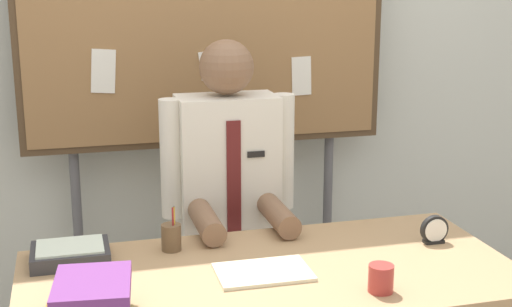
# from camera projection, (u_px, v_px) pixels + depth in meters

# --- Properties ---
(back_wall) EXTENTS (6.40, 0.08, 2.70)m
(back_wall) POSITION_uv_depth(u_px,v_px,m) (199.00, 50.00, 3.39)
(back_wall) COLOR silver
(back_wall) RESTS_ON ground_plane
(desk) EXTENTS (1.63, 0.78, 0.75)m
(desk) POSITION_uv_depth(u_px,v_px,m) (271.00, 296.00, 2.39)
(desk) COLOR tan
(desk) RESTS_ON ground_plane
(person) EXTENTS (0.55, 0.56, 1.45)m
(person) POSITION_uv_depth(u_px,v_px,m) (229.00, 228.00, 2.98)
(person) COLOR #2D2D33
(person) RESTS_ON ground_plane
(bulletin_board) EXTENTS (1.64, 0.09, 2.07)m
(bulletin_board) POSITION_uv_depth(u_px,v_px,m) (206.00, 25.00, 3.16)
(bulletin_board) COLOR #4C3823
(bulletin_board) RESTS_ON ground_plane
(book_stack) EXTENTS (0.25, 0.28, 0.12)m
(book_stack) POSITION_uv_depth(u_px,v_px,m) (92.00, 300.00, 2.01)
(book_stack) COLOR #337F47
(book_stack) RESTS_ON desk
(open_notebook) EXTENTS (0.31, 0.21, 0.01)m
(open_notebook) POSITION_uv_depth(u_px,v_px,m) (263.00, 272.00, 2.34)
(open_notebook) COLOR #F4EFCC
(open_notebook) RESTS_ON desk
(desk_clock) EXTENTS (0.10, 0.04, 0.10)m
(desk_clock) POSITION_uv_depth(u_px,v_px,m) (434.00, 231.00, 2.60)
(desk_clock) COLOR black
(desk_clock) RESTS_ON desk
(coffee_mug) EXTENTS (0.08, 0.08, 0.09)m
(coffee_mug) POSITION_uv_depth(u_px,v_px,m) (381.00, 278.00, 2.20)
(coffee_mug) COLOR #B23833
(coffee_mug) RESTS_ON desk
(pen_holder) EXTENTS (0.07, 0.07, 0.16)m
(pen_holder) POSITION_uv_depth(u_px,v_px,m) (171.00, 237.00, 2.53)
(pen_holder) COLOR brown
(pen_holder) RESTS_ON desk
(paper_tray) EXTENTS (0.26, 0.20, 0.06)m
(paper_tray) POSITION_uv_depth(u_px,v_px,m) (70.00, 254.00, 2.43)
(paper_tray) COLOR #333338
(paper_tray) RESTS_ON desk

